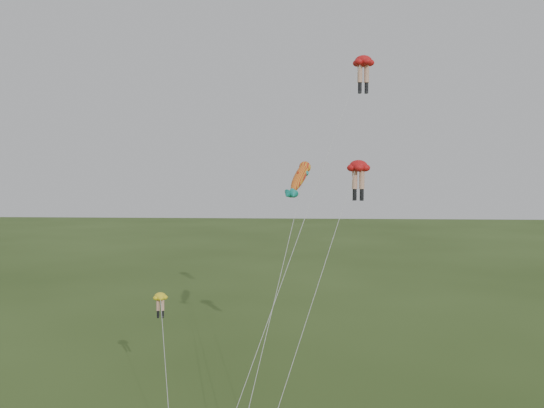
{
  "coord_description": "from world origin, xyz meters",
  "views": [
    {
      "loc": [
        2.84,
        -32.68,
        15.27
      ],
      "look_at": [
        0.52,
        6.0,
        12.96
      ],
      "focal_mm": 40.0,
      "sensor_mm": 36.0,
      "label": 1
    }
  ],
  "objects": [
    {
      "name": "legs_kite_red_high",
      "position": [
        6.5,
        9.94,
        22.17
      ],
      "size": [
        9.39,
        13.69,
        23.08
      ],
      "rotation": [
        0.0,
        0.0,
        0.15
      ],
      "color": "red",
      "rests_on": "ground"
    },
    {
      "name": "fish_kite",
      "position": [
        2.24,
        10.22,
        14.6
      ],
      "size": [
        4.23,
        15.06,
        16.05
      ],
      "rotation": [
        0.63,
        0.0,
        -0.38
      ],
      "color": "#FFA420",
      "rests_on": "ground"
    },
    {
      "name": "legs_kite_yellow",
      "position": [
        -6.55,
        4.98,
        6.59
      ],
      "size": [
        3.27,
        9.09,
        7.27
      ],
      "rotation": [
        0.0,
        0.0,
        0.06
      ],
      "color": "yellow",
      "rests_on": "ground"
    },
    {
      "name": "legs_kite_red_mid",
      "position": [
        5.9,
        5.58,
        14.99
      ],
      "size": [
        6.62,
        9.73,
        15.78
      ],
      "rotation": [
        0.0,
        0.0,
        -0.32
      ],
      "color": "red",
      "rests_on": "ground"
    }
  ]
}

